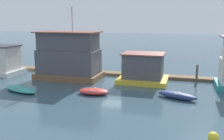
# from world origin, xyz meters

# --- Properties ---
(ground_plane) EXTENTS (200.00, 200.00, 0.00)m
(ground_plane) POSITION_xyz_m (0.00, 0.00, 0.00)
(ground_plane) COLOR #385160
(dock_walkway) EXTENTS (42.40, 1.45, 0.30)m
(dock_walkway) POSITION_xyz_m (0.00, 3.03, 0.15)
(dock_walkway) COLOR brown
(dock_walkway) RESTS_ON ground_plane
(houseboat_brown) EXTENTS (7.07, 3.86, 7.76)m
(houseboat_brown) POSITION_xyz_m (-5.16, -0.25, 2.44)
(houseboat_brown) COLOR brown
(houseboat_brown) RESTS_ON ground_plane
(houseboat_yellow) EXTENTS (5.03, 4.12, 3.06)m
(houseboat_yellow) POSITION_xyz_m (2.95, 0.53, 1.41)
(houseboat_yellow) COLOR gold
(houseboat_yellow) RESTS_ON ground_plane
(dinghy_teal) EXTENTS (4.15, 2.58, 0.42)m
(dinghy_teal) POSITION_xyz_m (-7.11, -6.19, 0.21)
(dinghy_teal) COLOR teal
(dinghy_teal) RESTS_ON ground_plane
(dinghy_red) EXTENTS (2.75, 1.66, 0.50)m
(dinghy_red) POSITION_xyz_m (-0.49, -5.10, 0.25)
(dinghy_red) COLOR red
(dinghy_red) RESTS_ON ground_plane
(dinghy_navy) EXTENTS (3.49, 2.07, 0.54)m
(dinghy_navy) POSITION_xyz_m (6.61, -4.33, 0.27)
(dinghy_navy) COLOR navy
(dinghy_navy) RESTS_ON ground_plane
(mooring_post_near_right) EXTENTS (0.21, 0.21, 1.46)m
(mooring_post_near_right) POSITION_xyz_m (-9.47, 2.05, 0.73)
(mooring_post_near_right) COLOR brown
(mooring_post_near_right) RESTS_ON ground_plane
(mooring_post_far_right) EXTENTS (0.23, 0.23, 1.84)m
(mooring_post_far_right) POSITION_xyz_m (8.34, 2.05, 0.92)
(mooring_post_far_right) COLOR brown
(mooring_post_far_right) RESTS_ON ground_plane
(mooring_post_far_left) EXTENTS (0.21, 0.21, 1.28)m
(mooring_post_far_left) POSITION_xyz_m (-5.01, 2.05, 0.64)
(mooring_post_far_left) COLOR brown
(mooring_post_far_left) RESTS_ON ground_plane
(buoy_yellow) EXTENTS (0.58, 0.58, 0.58)m
(buoy_yellow) POSITION_xyz_m (8.73, -11.57, 0.29)
(buoy_yellow) COLOR yellow
(buoy_yellow) RESTS_ON ground_plane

